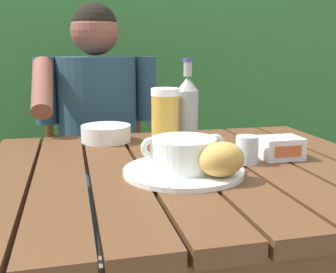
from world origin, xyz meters
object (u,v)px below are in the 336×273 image
soup_bowl (183,153)px  water_glass_small (247,150)px  serving_plate (183,171)px  table_knife (234,157)px  person_eating (98,131)px  butter_tub (280,148)px  diner_bowl (106,133)px  chair_near_diner (98,175)px  beer_glass (165,120)px  bread_roll (222,159)px  beer_bottle (187,111)px

soup_bowl → water_glass_small: size_ratio=2.83×
serving_plate → table_knife: bearing=30.3°
person_eating → butter_tub: person_eating is taller
soup_bowl → diner_bowl: size_ratio=1.29×
chair_near_diner → beer_glass: same height
diner_bowl → chair_near_diner: bearing=90.0°
soup_bowl → butter_tub: bearing=13.9°
chair_near_diner → water_glass_small: size_ratio=12.93×
chair_near_diner → butter_tub: 1.02m
bread_roll → chair_near_diner: bearing=101.9°
beer_glass → table_knife: 0.22m
bread_roll → diner_bowl: bearing=114.4°
table_knife → diner_bowl: bearing=137.3°
beer_bottle → table_knife: bearing=-61.6°
table_knife → beer_bottle: bearing=118.4°
person_eating → beer_glass: person_eating is taller
soup_bowl → table_knife: 0.20m
beer_glass → water_glass_small: size_ratio=2.53×
chair_near_diner → serving_plate: 0.99m
butter_tub → table_knife: (-0.12, 0.03, -0.03)m
beer_glass → water_glass_small: 0.25m
soup_bowl → bread_roll: 0.10m
beer_glass → diner_bowl: (-0.15, 0.17, -0.07)m
bread_roll → diner_bowl: (-0.21, 0.47, -0.02)m
soup_bowl → beer_glass: size_ratio=1.12×
butter_tub → chair_near_diner: bearing=117.0°
beer_bottle → butter_tub: beer_bottle is taller
table_knife → beer_glass: bearing=143.1°
water_glass_small → bread_roll: bearing=-133.2°
beer_bottle → chair_near_diner: bearing=108.9°
beer_bottle → water_glass_small: (0.10, -0.21, -0.08)m
chair_near_diner → beer_bottle: bearing=-71.1°
bread_roll → table_knife: bearing=59.4°
diner_bowl → soup_bowl: bearing=-69.5°
chair_near_diner → beer_glass: bearing=-77.8°
table_knife → diner_bowl: diner_bowl is taller
person_eating → table_knife: person_eating is taller
beer_glass → diner_bowl: 0.24m
bread_roll → table_knife: bread_roll is taller
person_eating → serving_plate: 0.76m
butter_tub → beer_glass: bearing=152.2°
table_knife → butter_tub: bearing=-12.9°
person_eating → diner_bowl: 0.35m
serving_plate → beer_bottle: 0.29m
bread_roll → person_eating: bearing=104.8°
soup_bowl → beer_bottle: (0.08, 0.26, 0.06)m
beer_bottle → bread_roll: bearing=-93.1°
water_glass_small → serving_plate: bearing=-165.2°
person_eating → serving_plate: bearing=-78.5°
person_eating → beer_glass: size_ratio=6.68×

